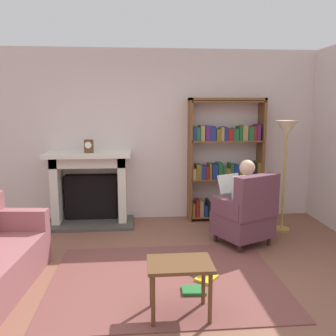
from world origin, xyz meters
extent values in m
plane|color=brown|center=(0.00, 0.00, 0.00)|extent=(14.00, 14.00, 0.00)
cube|color=beige|center=(0.00, 2.55, 1.35)|extent=(5.60, 0.10, 2.70)
cube|color=brown|center=(0.00, 0.30, 0.01)|extent=(2.40, 1.80, 0.01)
cube|color=#4C4742|center=(-1.02, 2.18, 0.03)|extent=(1.32, 0.64, 0.05)
cube|color=black|center=(-1.02, 2.40, 0.40)|extent=(0.80, 0.20, 0.70)
cube|color=silver|center=(-1.52, 2.28, 0.53)|extent=(0.12, 0.44, 1.07)
cube|color=silver|center=(-0.52, 2.28, 0.53)|extent=(0.12, 0.44, 1.07)
cube|color=silver|center=(-1.02, 2.28, 0.99)|extent=(1.12, 0.44, 0.16)
cube|color=silver|center=(-1.02, 2.22, 1.10)|extent=(1.28, 0.56, 0.06)
cylinder|color=brown|center=(-1.01, 2.20, 1.23)|extent=(0.14, 0.14, 0.20)
cylinder|color=white|center=(-1.01, 2.14, 1.25)|extent=(0.10, 0.01, 0.10)
cube|color=brown|center=(0.55, 2.34, 0.97)|extent=(0.04, 0.32, 1.94)
cube|color=brown|center=(1.69, 2.34, 0.97)|extent=(0.04, 0.32, 1.94)
cube|color=brown|center=(1.12, 2.34, 1.92)|extent=(1.19, 0.32, 0.04)
cube|color=brown|center=(1.12, 2.34, 0.06)|extent=(1.15, 0.32, 0.02)
cube|color=brown|center=(0.60, 2.33, 0.18)|extent=(0.05, 0.26, 0.21)
cube|color=maroon|center=(0.66, 2.33, 0.20)|extent=(0.06, 0.26, 0.25)
cube|color=#997F4C|center=(0.73, 2.33, 0.20)|extent=(0.06, 0.26, 0.25)
cube|color=navy|center=(0.80, 2.33, 0.16)|extent=(0.06, 0.26, 0.17)
cube|color=black|center=(0.85, 2.33, 0.20)|extent=(0.04, 0.26, 0.25)
cube|color=black|center=(0.91, 2.33, 0.15)|extent=(0.07, 0.26, 0.16)
cube|color=#997F4C|center=(0.99, 2.33, 0.18)|extent=(0.07, 0.26, 0.22)
cube|color=navy|center=(1.07, 2.33, 0.15)|extent=(0.08, 0.26, 0.16)
cube|color=brown|center=(1.16, 2.33, 0.16)|extent=(0.09, 0.26, 0.18)
cube|color=#4C1E59|center=(1.26, 2.33, 0.15)|extent=(0.09, 0.26, 0.16)
cube|color=brown|center=(1.33, 2.33, 0.18)|extent=(0.06, 0.26, 0.22)
cube|color=#997F4C|center=(1.41, 2.33, 0.20)|extent=(0.08, 0.26, 0.25)
cube|color=maroon|center=(1.50, 2.33, 0.16)|extent=(0.08, 0.26, 0.17)
cube|color=brown|center=(1.59, 2.33, 0.17)|extent=(0.07, 0.26, 0.19)
cube|color=#4C1E59|center=(1.66, 2.33, 0.18)|extent=(0.08, 0.26, 0.22)
cube|color=brown|center=(1.12, 2.34, 0.67)|extent=(1.15, 0.32, 0.02)
cube|color=#997F4C|center=(0.60, 2.33, 0.76)|extent=(0.05, 0.26, 0.17)
cube|color=brown|center=(0.68, 2.33, 0.80)|extent=(0.08, 0.26, 0.23)
cube|color=navy|center=(0.75, 2.33, 0.78)|extent=(0.07, 0.26, 0.21)
cube|color=maroon|center=(0.81, 2.33, 0.78)|extent=(0.04, 0.26, 0.20)
cube|color=brown|center=(0.86, 2.33, 0.80)|extent=(0.04, 0.26, 0.24)
cube|color=navy|center=(0.93, 2.33, 0.80)|extent=(0.08, 0.26, 0.23)
cube|color=#1E592D|center=(1.02, 2.33, 0.80)|extent=(0.07, 0.26, 0.25)
cube|color=#1E592D|center=(1.08, 2.33, 0.78)|extent=(0.04, 0.26, 0.21)
cube|color=brown|center=(1.14, 2.33, 0.76)|extent=(0.08, 0.26, 0.17)
cube|color=#1E592D|center=(1.20, 2.33, 0.80)|extent=(0.04, 0.26, 0.24)
cube|color=navy|center=(1.28, 2.33, 0.79)|extent=(0.09, 0.26, 0.21)
cube|color=brown|center=(1.37, 2.33, 0.77)|extent=(0.08, 0.26, 0.17)
cube|color=#1E592D|center=(1.43, 2.33, 0.80)|extent=(0.05, 0.26, 0.23)
cube|color=maroon|center=(1.49, 2.33, 0.78)|extent=(0.05, 0.26, 0.21)
cube|color=black|center=(1.56, 2.33, 0.80)|extent=(0.09, 0.26, 0.25)
cube|color=brown|center=(1.64, 2.33, 0.81)|extent=(0.06, 0.26, 0.26)
cube|color=brown|center=(1.12, 2.34, 1.28)|extent=(1.15, 0.32, 0.02)
cube|color=navy|center=(0.60, 2.33, 1.39)|extent=(0.05, 0.26, 0.21)
cube|color=#1E592D|center=(0.66, 2.33, 1.39)|extent=(0.06, 0.26, 0.21)
cube|color=#997F4C|center=(0.73, 2.33, 1.41)|extent=(0.06, 0.26, 0.23)
cube|color=#4C1E59|center=(0.81, 2.33, 1.40)|extent=(0.08, 0.26, 0.23)
cube|color=navy|center=(0.89, 2.33, 1.40)|extent=(0.08, 0.26, 0.22)
cube|color=brown|center=(0.97, 2.33, 1.38)|extent=(0.06, 0.26, 0.18)
cube|color=#997F4C|center=(1.03, 2.33, 1.39)|extent=(0.05, 0.26, 0.21)
cube|color=navy|center=(1.09, 2.33, 1.39)|extent=(0.05, 0.26, 0.21)
cube|color=maroon|center=(1.16, 2.33, 1.38)|extent=(0.08, 0.26, 0.18)
cube|color=#1E592D|center=(1.25, 2.33, 1.38)|extent=(0.09, 0.26, 0.18)
cube|color=#1E592D|center=(1.32, 2.33, 1.39)|extent=(0.04, 0.26, 0.21)
cube|color=#997F4C|center=(1.39, 2.33, 1.41)|extent=(0.08, 0.26, 0.23)
cube|color=#1E592D|center=(1.49, 2.33, 1.39)|extent=(0.08, 0.26, 0.21)
cube|color=maroon|center=(1.55, 2.33, 1.40)|extent=(0.04, 0.26, 0.22)
cube|color=#4C1E59|center=(1.61, 2.33, 1.41)|extent=(0.06, 0.26, 0.25)
cube|color=brown|center=(1.12, 2.34, 1.88)|extent=(1.15, 0.32, 0.02)
cylinder|color=#331E14|center=(1.22, 1.58, 0.06)|extent=(0.05, 0.05, 0.12)
cylinder|color=#331E14|center=(0.76, 1.35, 0.06)|extent=(0.05, 0.05, 0.12)
cylinder|color=#331E14|center=(1.44, 1.15, 0.06)|extent=(0.05, 0.05, 0.12)
cylinder|color=#331E14|center=(0.98, 0.92, 0.06)|extent=(0.05, 0.05, 0.12)
cube|color=brown|center=(1.10, 1.25, 0.27)|extent=(0.84, 0.82, 0.30)
cube|color=brown|center=(1.21, 1.03, 0.70)|extent=(0.64, 0.43, 0.55)
cube|color=brown|center=(1.34, 1.37, 0.53)|extent=(0.35, 0.54, 0.22)
cube|color=brown|center=(0.86, 1.13, 0.53)|extent=(0.35, 0.54, 0.22)
cube|color=silver|center=(1.12, 1.20, 0.67)|extent=(0.38, 0.32, 0.50)
sphere|color=#D8AD8C|center=(1.12, 1.20, 1.04)|extent=(0.20, 0.20, 0.20)
cube|color=#191E3F|center=(1.11, 1.42, 0.47)|extent=(0.28, 0.41, 0.12)
cube|color=#191E3F|center=(0.96, 1.35, 0.47)|extent=(0.28, 0.41, 0.12)
cylinder|color=#191E3F|center=(1.02, 1.59, 0.21)|extent=(0.10, 0.10, 0.42)
cylinder|color=#191E3F|center=(0.88, 1.52, 0.21)|extent=(0.10, 0.10, 0.42)
cube|color=white|center=(0.98, 1.50, 0.77)|extent=(0.37, 0.26, 0.25)
cube|color=#995A5D|center=(-1.68, 0.90, 0.52)|extent=(0.71, 0.22, 0.24)
cube|color=brown|center=(0.07, -0.36, 0.48)|extent=(0.56, 0.39, 0.03)
cylinder|color=brown|center=(-0.17, -0.51, 0.23)|extent=(0.04, 0.04, 0.47)
cylinder|color=brown|center=(0.31, -0.51, 0.23)|extent=(0.04, 0.04, 0.47)
cylinder|color=brown|center=(-0.17, -0.21, 0.23)|extent=(0.04, 0.04, 0.47)
cylinder|color=brown|center=(0.31, -0.21, 0.23)|extent=(0.04, 0.04, 0.47)
cube|color=gold|center=(0.43, 0.26, 0.03)|extent=(0.28, 0.29, 0.03)
cube|color=#267233|center=(0.25, 0.01, 0.03)|extent=(0.24, 0.19, 0.03)
cylinder|color=#B7933F|center=(1.84, 1.71, 0.01)|extent=(0.24, 0.24, 0.03)
cylinder|color=#B7933F|center=(1.84, 1.71, 0.72)|extent=(0.03, 0.03, 1.38)
cone|color=beige|center=(1.84, 1.71, 1.51)|extent=(0.32, 0.32, 0.22)
camera|label=1|loc=(-0.28, -3.24, 1.82)|focal=38.42mm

